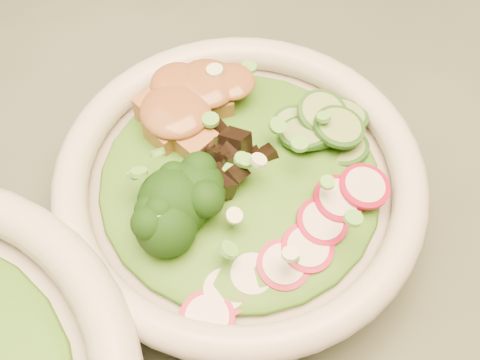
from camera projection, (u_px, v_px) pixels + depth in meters
dining_table at (350, 251)px, 0.58m from camera, size 1.20×0.80×0.75m
salad_bowl at (240, 195)px, 0.44m from camera, size 0.24×0.24×0.06m
lettuce_bed at (240, 179)px, 0.42m from camera, size 0.18×0.18×0.02m
broccoli_florets at (166, 216)px, 0.39m from camera, size 0.09×0.08×0.04m
radish_slices at (301, 243)px, 0.40m from camera, size 0.10×0.06×0.02m
cucumber_slices at (313, 128)px, 0.43m from camera, size 0.08×0.08×0.03m
mushroom_heap at (230, 157)px, 0.42m from camera, size 0.08×0.08×0.04m
tofu_cubes at (192, 112)px, 0.44m from camera, size 0.09×0.07×0.03m
peanut_sauce at (191, 101)px, 0.43m from camera, size 0.06×0.05×0.01m
scallion_garnish at (240, 161)px, 0.41m from camera, size 0.17×0.17×0.02m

